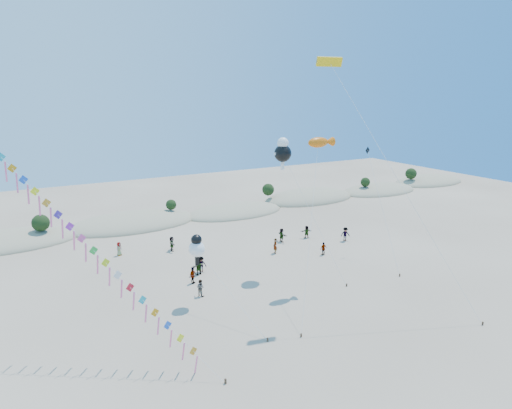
# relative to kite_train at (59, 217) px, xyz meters

# --- Properties ---
(dune_ridge) EXTENTS (145.30, 11.49, 5.57)m
(dune_ridge) POSITION_rel_kite_train_xyz_m (12.28, 29.46, -10.04)
(dune_ridge) COLOR gray
(dune_ridge) RESTS_ON ground
(kite_train) EXTENTS (15.75, 17.90, 19.45)m
(kite_train) POSITION_rel_kite_train_xyz_m (0.00, 0.00, 0.00)
(kite_train) COLOR #3F2D1E
(kite_train) RESTS_ON ground
(fish_kite) EXTENTS (8.96, 8.79, 14.63)m
(fish_kite) POSITION_rel_kite_train_xyz_m (23.27, 0.86, 3.93)
(fish_kite) COLOR #3F2D1E
(fish_kite) RESTS_ON ground
(cartoon_kite_low) EXTENTS (3.08, 9.42, 6.55)m
(cartoon_kite_low) POSITION_rel_kite_train_xyz_m (10.85, 2.01, -4.79)
(cartoon_kite_low) COLOR #3F2D1E
(cartoon_kite_low) RESTS_ON ground
(cartoon_kite_high) EXTENTS (4.26, 8.13, 14.31)m
(cartoon_kite_high) POSITION_rel_kite_train_xyz_m (21.79, 5.24, 2.70)
(cartoon_kite_high) COLOR #3F2D1E
(cartoon_kite_high) RESTS_ON ground
(parafoil_kite) EXTENTS (10.05, 10.94, 21.52)m
(parafoil_kite) POSITION_rel_kite_train_xyz_m (21.33, -2.90, 10.48)
(parafoil_kite) COLOR #3F2D1E
(parafoil_kite) RESTS_ON ground
(dark_kite) EXTENTS (3.33, 9.16, 12.55)m
(dark_kite) POSITION_rel_kite_train_xyz_m (33.43, 3.39, -1.88)
(dark_kite) COLOR #3F2D1E
(dark_kite) RESTS_ON ground
(beachgoers) EXTENTS (28.09, 15.52, 1.86)m
(beachgoers) POSITION_rel_kite_train_xyz_m (19.97, 10.38, -9.28)
(beachgoers) COLOR slate
(beachgoers) RESTS_ON ground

